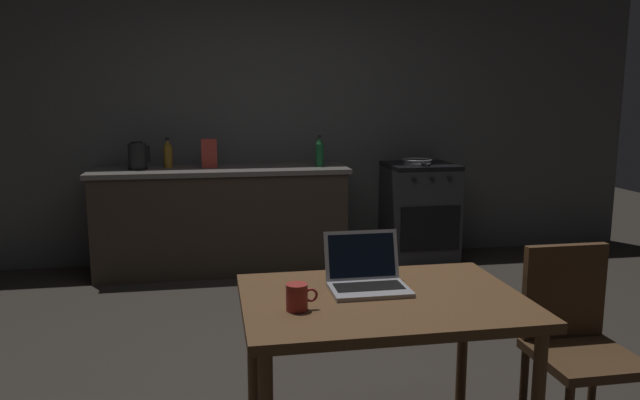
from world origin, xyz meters
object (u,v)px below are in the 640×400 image
Objects in this scene: frying_pan at (418,161)px; cereal_box at (209,153)px; chair at (575,336)px; bottle_b at (168,154)px; electric_kettle at (138,156)px; bottle at (320,152)px; stove_oven at (419,212)px; laptop at (367,278)px; dining_table at (382,314)px; coffee_mug at (297,297)px.

frying_pan is 1.80× the size of cereal_box.
bottle_b is at bearing 142.25° from chair.
bottle reaches higher than electric_kettle.
stove_oven is 2.03× the size of frying_pan.
chair is 3.70m from electric_kettle.
laptop is (-0.89, 0.13, 0.27)m from chair.
frying_pan is (1.17, 2.94, 0.28)m from dining_table.
stove_oven is 0.80× the size of dining_table.
stove_oven is at bearing 63.02° from coffee_mug.
laptop is at bearing 109.56° from dining_table.
dining_table is 1.29× the size of chair.
chair is at bearing 3.66° from coffee_mug.
coffee_mug reaches higher than dining_table.
dining_table is at bearing -95.22° from bottle.
coffee_mug is 3.23m from bottle_b.
chair is 3.37× the size of bottle_b.
electric_kettle is at bearing 179.94° from stove_oven.
chair is 3.05m from bottle.
stove_oven is at bearing -0.69° from cereal_box.
laptop reaches higher than dining_table.
bottle_b is at bearing 18.45° from electric_kettle.
electric_kettle is 0.95× the size of cereal_box.
bottle reaches higher than frying_pan.
cereal_box is (-0.68, 2.99, 0.38)m from dining_table.
dining_table is at bearing -112.06° from stove_oven.
dining_table is 0.17m from laptop.
coffee_mug is (-0.62, -3.02, -0.26)m from bottle.
bottle_b is at bearing 101.89° from coffee_mug.
bottle is at bearing 91.72° from laptop.
bottle is (-0.94, -0.05, 0.58)m from stove_oven.
frying_pan reaches higher than laptop.
coffee_mug is at bearing -78.11° from bottle_b.
chair is 3.73× the size of electric_kettle.
bottle is 0.94m from cereal_box.
electric_kettle is at bearing 146.11° from chair.
laptop is 3.11m from bottle_b.
frying_pan reaches higher than chair.
bottle_b reaches higher than electric_kettle.
laptop is 1.17× the size of bottle.
cereal_box is 0.35m from bottle_b.
electric_kettle is 0.90× the size of bottle_b.
cereal_box is (-0.64, 2.88, 0.26)m from laptop.
bottle is at bearing -1.87° from electric_kettle.
frying_pan is at bearing -2.82° from bottle_b.
frying_pan is at bearing 1.41° from bottle.
electric_kettle reaches higher than coffee_mug.
electric_kettle is at bearing 178.13° from bottle.
frying_pan is 1.85m from cereal_box.
frying_pan is (-0.04, -0.03, 0.47)m from stove_oven.
cereal_box reaches higher than coffee_mug.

